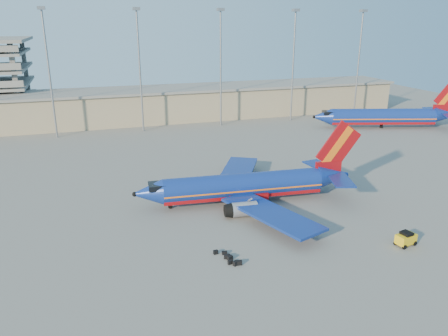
{
  "coord_description": "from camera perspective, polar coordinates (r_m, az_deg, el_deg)",
  "views": [
    {
      "loc": [
        -18.75,
        -59.71,
        25.49
      ],
      "look_at": [
        1.18,
        1.13,
        4.0
      ],
      "focal_mm": 35.0,
      "sensor_mm": 36.0,
      "label": 1
    }
  ],
  "objects": [
    {
      "name": "aircraft_main",
      "position": [
        64.6,
        3.17,
        -2.34
      ],
      "size": [
        34.39,
        32.97,
        11.64
      ],
      "rotation": [
        0.0,
        0.0,
        -0.09
      ],
      "color": "navy",
      "rests_on": "ground"
    },
    {
      "name": "aircraft_second",
      "position": [
        117.56,
        20.42,
        6.33
      ],
      "size": [
        36.7,
        18.75,
        12.79
      ],
      "rotation": [
        0.0,
        0.0,
        -0.3
      ],
      "color": "navy",
      "rests_on": "ground"
    },
    {
      "name": "terminal_building",
      "position": [
        123.01,
        -4.39,
        8.59
      ],
      "size": [
        122.0,
        16.0,
        8.5
      ],
      "color": "gray",
      "rests_on": "ground"
    },
    {
      "name": "baggage_tug",
      "position": [
        57.13,
        22.66,
        -8.49
      ],
      "size": [
        2.66,
        1.91,
        1.74
      ],
      "rotation": [
        0.0,
        0.0,
        0.2
      ],
      "color": "gold",
      "rests_on": "ground"
    },
    {
      "name": "light_mast_row",
      "position": [
        108.64,
        -5.63,
        14.28
      ],
      "size": [
        101.6,
        1.6,
        28.65
      ],
      "color": "gray",
      "rests_on": "ground"
    },
    {
      "name": "luggage_pile",
      "position": [
        50.1,
        0.73,
        -11.72
      ],
      "size": [
        2.38,
        3.55,
        0.51
      ],
      "color": "black",
      "rests_on": "ground"
    },
    {
      "name": "ground",
      "position": [
        67.58,
        -0.65,
        -3.61
      ],
      "size": [
        220.0,
        220.0,
        0.0
      ],
      "primitive_type": "plane",
      "color": "slate",
      "rests_on": "ground"
    }
  ]
}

